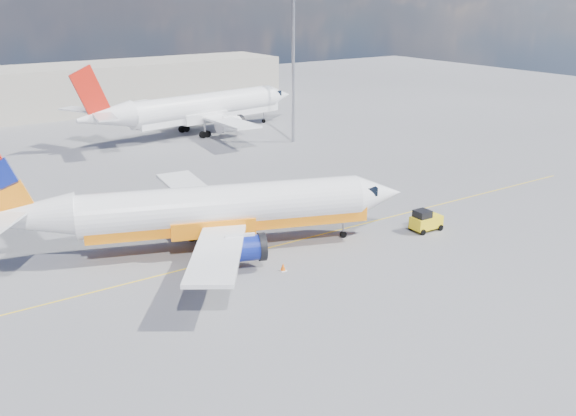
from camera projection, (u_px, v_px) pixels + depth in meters
ground at (328, 249)px, 52.65m from camera, size 240.00×240.00×0.00m
taxi_line at (307, 238)px, 55.00m from camera, size 70.00×0.15×0.01m
terminal_main at (91, 88)px, 112.80m from camera, size 70.00×14.00×8.00m
main_jet at (210, 210)px, 51.37m from camera, size 34.18×25.90×10.41m
second_jet at (199, 109)px, 93.93m from camera, size 37.42×29.21×11.31m
gse_tug at (425, 221)px, 56.47m from camera, size 2.80×1.77×1.96m
traffic_cone at (283, 267)px, 48.50m from camera, size 0.46×0.46×0.64m
floodlight_mast at (293, 54)px, 86.19m from camera, size 1.47×1.47×20.17m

